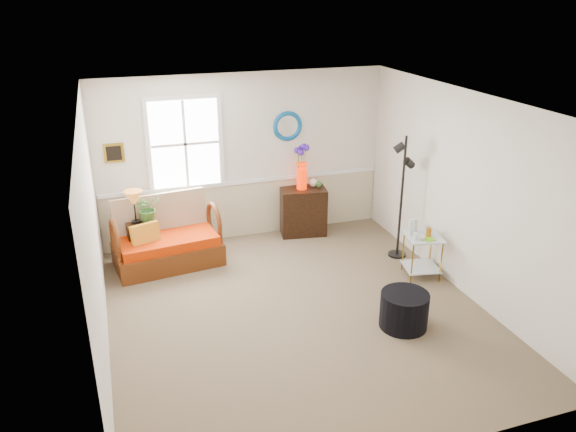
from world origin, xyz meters
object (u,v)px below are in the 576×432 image
object	(u,v)px
cabinet	(303,211)
loveseat	(166,233)
lamp_stand	(141,243)
floor_lamp	(402,198)
ottoman	(404,310)
side_table	(422,256)

from	to	relation	value
cabinet	loveseat	bearing A→B (deg)	-159.78
lamp_stand	floor_lamp	bearing A→B (deg)	-14.46
floor_lamp	lamp_stand	bearing A→B (deg)	-179.12
loveseat	floor_lamp	bearing A→B (deg)	-20.82
loveseat	ottoman	bearing A→B (deg)	-53.12
lamp_stand	ottoman	xyz separation A→B (m)	(2.79, -2.66, -0.10)
side_table	ottoman	distance (m)	1.35
cabinet	floor_lamp	bearing A→B (deg)	-39.96
side_table	floor_lamp	distance (m)	0.91
lamp_stand	side_table	xyz separation A→B (m)	(3.65, -1.62, -0.02)
ottoman	lamp_stand	bearing A→B (deg)	136.36
loveseat	side_table	world-z (taller)	loveseat
lamp_stand	ottoman	size ratio (longest dim) A/B	1.13
side_table	ottoman	bearing A→B (deg)	-129.23
cabinet	side_table	bearing A→B (deg)	-51.70
loveseat	lamp_stand	distance (m)	0.41
side_table	ottoman	xyz separation A→B (m)	(-0.86, -1.05, -0.08)
floor_lamp	side_table	bearing A→B (deg)	-75.22
lamp_stand	cabinet	size ratio (longest dim) A/B	0.83
cabinet	ottoman	bearing A→B (deg)	-76.76
floor_lamp	ottoman	size ratio (longest dim) A/B	3.23
loveseat	side_table	xyz separation A→B (m)	(3.29, -1.48, -0.18)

